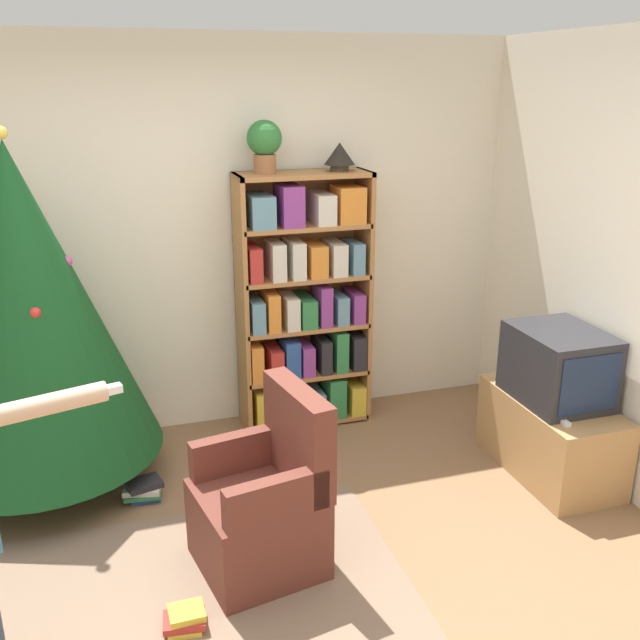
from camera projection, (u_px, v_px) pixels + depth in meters
ground_plane at (263, 598)px, 3.35m from camera, size 14.00×14.00×0.00m
wall_back at (190, 241)px, 4.71m from camera, size 8.00×0.10×2.60m
area_rug at (146, 627)px, 3.17m from camera, size 2.50×1.67×0.01m
bookshelf at (305, 307)px, 4.83m from camera, size 0.88×0.33×1.75m
tv_stand at (550, 435)px, 4.37m from camera, size 0.48×0.93×0.49m
television at (559, 366)px, 4.22m from camera, size 0.47×0.59×0.44m
game_remote at (562, 421)px, 3.99m from camera, size 0.04×0.12×0.02m
christmas_tree at (25, 306)px, 3.97m from camera, size 1.39×1.39×2.09m
armchair at (265, 507)px, 3.50m from camera, size 0.66×0.65×0.92m
potted_plant at (264, 143)px, 4.42m from camera, size 0.22×0.22×0.33m
table_lamp at (340, 155)px, 4.59m from camera, size 0.20×0.20×0.18m
book_pile_near_tree at (144, 490)px, 4.12m from camera, size 0.24×0.19×0.12m
book_pile_by_chair at (185, 619)px, 3.16m from camera, size 0.20×0.17×0.09m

